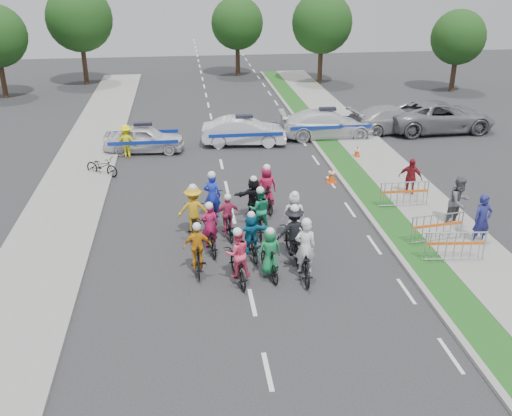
{
  "coord_description": "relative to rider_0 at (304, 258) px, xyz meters",
  "views": [
    {
      "loc": [
        -1.68,
        -13.74,
        9.07
      ],
      "look_at": [
        0.65,
        4.17,
        1.1
      ],
      "focal_mm": 40.0,
      "sensor_mm": 36.0,
      "label": 1
    }
  ],
  "objects": [
    {
      "name": "ground",
      "position": [
        -1.76,
        -1.23,
        -0.67
      ],
      "size": [
        90.0,
        90.0,
        0.0
      ],
      "primitive_type": "plane",
      "color": "#28282B",
      "rests_on": "ground"
    },
    {
      "name": "rider_2",
      "position": [
        -2.05,
        0.02,
        0.01
      ],
      "size": [
        0.88,
        1.87,
        1.83
      ],
      "rotation": [
        0.0,
        0.0,
        3.29
      ],
      "color": "black",
      "rests_on": "ground"
    },
    {
      "name": "tree_4",
      "position": [
        1.24,
        32.77,
        3.52
      ],
      "size": [
        4.2,
        4.2,
        6.3
      ],
      "color": "#382619",
      "rests_on": "ground"
    },
    {
      "name": "police_car_0",
      "position": [
        -5.47,
        13.22,
        0.01
      ],
      "size": [
        4.13,
        1.97,
        1.36
      ],
      "primitive_type": "imported",
      "rotation": [
        0.0,
        0.0,
        1.48
      ],
      "color": "silver",
      "rests_on": "ground"
    },
    {
      "name": "rider_4",
      "position": [
        -0.12,
        1.19,
        0.09
      ],
      "size": [
        1.14,
        1.98,
        1.97
      ],
      "rotation": [
        0.0,
        0.0,
        3.22
      ],
      "color": "black",
      "rests_on": "ground"
    },
    {
      "name": "barrier_1",
      "position": [
        4.94,
        1.58,
        -0.11
      ],
      "size": [
        2.05,
        0.74,
        1.12
      ],
      "primitive_type": null,
      "rotation": [
        0.0,
        0.0,
        0.12
      ],
      "color": "#A5A8AD",
      "rests_on": "ground"
    },
    {
      "name": "cone_0",
      "position": [
        2.85,
        7.78,
        -0.33
      ],
      "size": [
        0.4,
        0.4,
        0.7
      ],
      "color": "#F24C0C",
      "rests_on": "ground"
    },
    {
      "name": "rider_10",
      "position": [
        -3.26,
        3.25,
        0.11
      ],
      "size": [
        1.16,
        2.02,
        2.01
      ],
      "rotation": [
        0.0,
        0.0,
        3.07
      ],
      "color": "black",
      "rests_on": "ground"
    },
    {
      "name": "civilian_suv",
      "position": [
        10.88,
        14.86,
        0.18
      ],
      "size": [
        6.17,
        2.99,
        1.69
      ],
      "primitive_type": "imported",
      "rotation": [
        0.0,
        0.0,
        1.6
      ],
      "color": "gray",
      "rests_on": "ground"
    },
    {
      "name": "grass_strip",
      "position": [
        4.04,
        3.77,
        -0.61
      ],
      "size": [
        1.2,
        60.0,
        0.11
      ],
      "primitive_type": "cube",
      "color": "#1A4B18",
      "rests_on": "ground"
    },
    {
      "name": "parked_bike",
      "position": [
        -7.21,
        9.96,
        -0.23
      ],
      "size": [
        1.74,
        1.38,
        0.88
      ],
      "primitive_type": "imported",
      "rotation": [
        0.0,
        0.0,
        1.02
      ],
      "color": "black",
      "rests_on": "ground"
    },
    {
      "name": "rider_6",
      "position": [
        -2.77,
        2.09,
        -0.07
      ],
      "size": [
        0.87,
        1.85,
        1.82
      ],
      "rotation": [
        0.0,
        0.0,
        3.28
      ],
      "color": "black",
      "rests_on": "ground"
    },
    {
      "name": "barrier_0",
      "position": [
        4.94,
        0.22,
        -0.11
      ],
      "size": [
        2.04,
        0.7,
        1.12
      ],
      "primitive_type": null,
      "rotation": [
        0.0,
        0.0,
        -0.1
      ],
      "color": "#A5A8AD",
      "rests_on": "ground"
    },
    {
      "name": "rider_11",
      "position": [
        -1.02,
        4.4,
        0.08
      ],
      "size": [
        1.45,
        1.72,
        1.78
      ],
      "rotation": [
        0.0,
        0.0,
        3.23
      ],
      "color": "black",
      "rests_on": "ground"
    },
    {
      "name": "sidewalk_right",
      "position": [
        5.84,
        3.77,
        -0.6
      ],
      "size": [
        2.4,
        60.0,
        0.13
      ],
      "primitive_type": "cube",
      "color": "gray",
      "rests_on": "ground"
    },
    {
      "name": "police_car_1",
      "position": [
        -0.34,
        13.75,
        0.05
      ],
      "size": [
        4.49,
        1.94,
        1.44
      ],
      "primitive_type": "imported",
      "rotation": [
        0.0,
        0.0,
        1.47
      ],
      "color": "silver",
      "rests_on": "ground"
    },
    {
      "name": "tree_1",
      "position": [
        7.24,
        28.77,
        3.87
      ],
      "size": [
        4.55,
        4.55,
        6.82
      ],
      "color": "#382619",
      "rests_on": "ground"
    },
    {
      "name": "rider_0",
      "position": [
        0.0,
        0.0,
        0.0
      ],
      "size": [
        0.84,
        2.04,
        2.03
      ],
      "rotation": [
        0.0,
        0.0,
        3.07
      ],
      "color": "black",
      "rests_on": "ground"
    },
    {
      "name": "rider_12",
      "position": [
        -2.54,
        4.45,
        -0.01
      ],
      "size": [
        1.06,
        2.06,
        2.01
      ],
      "rotation": [
        0.0,
        0.0,
        2.94
      ],
      "color": "black",
      "rests_on": "ground"
    },
    {
      "name": "spectator_1",
      "position": [
        6.28,
        2.84,
        0.3
      ],
      "size": [
        1.15,
        1.04,
        1.93
      ],
      "primitive_type": "imported",
      "rotation": [
        0.0,
        0.0,
        0.4
      ],
      "color": "#545459",
      "rests_on": "ground"
    },
    {
      "name": "sidewalk_left",
      "position": [
        -8.26,
        3.77,
        -0.6
      ],
      "size": [
        3.0,
        60.0,
        0.13
      ],
      "primitive_type": "cube",
      "color": "gray",
      "rests_on": "ground"
    },
    {
      "name": "cone_1",
      "position": [
        4.88,
        10.7,
        -0.33
      ],
      "size": [
        0.4,
        0.4,
        0.7
      ],
      "color": "#F24C0C",
      "rests_on": "ground"
    },
    {
      "name": "spectator_0",
      "position": [
        6.41,
        1.37,
        0.24
      ],
      "size": [
        0.71,
        0.51,
        1.82
      ],
      "primitive_type": "imported",
      "rotation": [
        0.0,
        0.0,
        0.11
      ],
      "color": "navy",
      "rests_on": "ground"
    },
    {
      "name": "marshal_hiviz",
      "position": [
        -6.28,
        12.56,
        0.13
      ],
      "size": [
        1.12,
        0.75,
        1.6
      ],
      "primitive_type": "imported",
      "rotation": [
        0.0,
        0.0,
        2.98
      ],
      "color": "#FFF60D",
      "rests_on": "ground"
    },
    {
      "name": "rider_9",
      "position": [
        -2.09,
        3.03,
        -0.01
      ],
      "size": [
        0.89,
        1.65,
        1.68
      ],
      "rotation": [
        0.0,
        0.0,
        3.28
      ],
      "color": "black",
      "rests_on": "ground"
    },
    {
      "name": "rider_13",
      "position": [
        -0.42,
        5.2,
        0.07
      ],
      "size": [
        0.86,
        1.87,
        1.92
      ],
      "rotation": [
        0.0,
        0.0,
        3.27
      ],
      "color": "black",
      "rests_on": "ground"
    },
    {
      "name": "rider_5",
      "position": [
        -1.47,
        1.47,
        0.05
      ],
      "size": [
        1.38,
        1.65,
        1.68
      ],
      "rotation": [
        0.0,
        0.0,
        3.28
      ],
      "color": "black",
      "rests_on": "ground"
    },
    {
      "name": "rider_3",
      "position": [
        -3.22,
        0.69,
        0.01
      ],
      "size": [
        0.88,
        1.67,
        1.76
      ],
      "rotation": [
        0.0,
        0.0,
        3.14
      ],
      "color": "black",
      "rests_on": "ground"
    },
    {
      "name": "rider_1",
      "position": [
        -1.06,
        0.14,
        0.01
      ],
      "size": [
        0.79,
        1.69,
        1.72
      ],
      "rotation": [
        0.0,
        0.0,
        3.32
      ],
      "color": "black",
      "rests_on": "ground"
    },
    {
      "name": "barrier_2",
      "position": [
        4.94,
        4.64,
        -0.11
      ],
      "size": [
        2.0,
        0.52,
        1.12
      ],
      "primitive_type": null,
      "rotation": [
        0.0,
        0.0,
        -0.01
      ],
      "color": "#A5A8AD",
      "rests_on": "ground"
    },
    {
      "name": "rider_7",
      "position": [
        0.16,
        2.57,
        0.05
      ],
      "size": [
        0.81,
        1.79,
        1.85
      ],
      "rotation": [
        0.0,
        0.0,
        3.06
      ],
      "color": "black",
      "rests_on": "ground"
    },
    {
      "name": "rider_8",
      "position": [
        -0.95,
        3.17,
        0.01
      ],
      "size": [
        0.81,
        1.84,
        1.83
      ],
      "rotation": [
        0.0,
        0.0,
        3.05
      ],
      "color": "black",
      "rests_on": "ground"
    },
    {
      "name": "tree_2",
      "position": [
        16.24,
        24.77,
        3.17
      ],
      "size": [
        3.85,
        3.85,
        5.77
      ],
      "color": "#382619",
      "rests_on": "ground"
    },
    {
      "name": "police_car_2",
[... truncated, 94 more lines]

